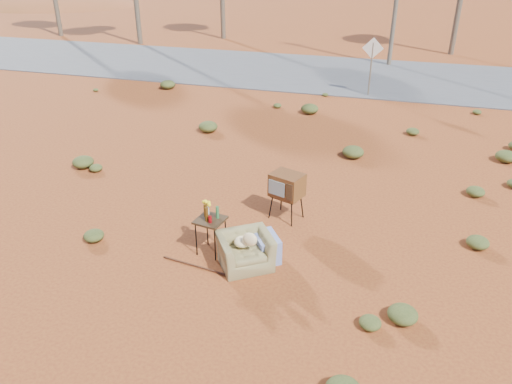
# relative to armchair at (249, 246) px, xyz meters

# --- Properties ---
(ground) EXTENTS (140.00, 140.00, 0.00)m
(ground) POSITION_rel_armchair_xyz_m (-0.33, -0.02, -0.39)
(ground) COLOR #944B1D
(ground) RESTS_ON ground
(highway) EXTENTS (140.00, 7.00, 0.04)m
(highway) POSITION_rel_armchair_xyz_m (-0.33, 14.98, -0.37)
(highway) COLOR #565659
(highway) RESTS_ON ground
(dirt_mound) EXTENTS (26.00, 18.00, 2.00)m
(dirt_mound) POSITION_rel_armchair_xyz_m (-30.33, 33.98, -0.39)
(dirt_mound) COLOR #974524
(dirt_mound) RESTS_ON ground
(armchair) EXTENTS (1.24, 1.23, 0.84)m
(armchair) POSITION_rel_armchair_xyz_m (0.00, 0.00, 0.00)
(armchair) COLOR olive
(armchair) RESTS_ON ground
(tv_unit) EXTENTS (0.79, 0.71, 1.05)m
(tv_unit) POSITION_rel_armchair_xyz_m (0.27, 1.86, 0.39)
(tv_unit) COLOR black
(tv_unit) RESTS_ON ground
(side_table) EXTENTS (0.59, 0.59, 1.04)m
(side_table) POSITION_rel_armchair_xyz_m (-0.85, 0.20, 0.37)
(side_table) COLOR #332312
(side_table) RESTS_ON ground
(rusty_bar) EXTENTS (1.44, 0.25, 0.04)m
(rusty_bar) POSITION_rel_armchair_xyz_m (-0.91, -0.39, -0.37)
(rusty_bar) COLOR #522816
(rusty_bar) RESTS_ON ground
(road_sign) EXTENTS (0.78, 0.06, 2.19)m
(road_sign) POSITION_rel_armchair_xyz_m (1.17, 11.98, 1.11)
(road_sign) COLOR brown
(road_sign) RESTS_ON ground
(scrub_patch) EXTENTS (17.49, 8.07, 0.33)m
(scrub_patch) POSITION_rel_armchair_xyz_m (-1.15, 4.39, -0.25)
(scrub_patch) COLOR #4B5224
(scrub_patch) RESTS_ON ground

